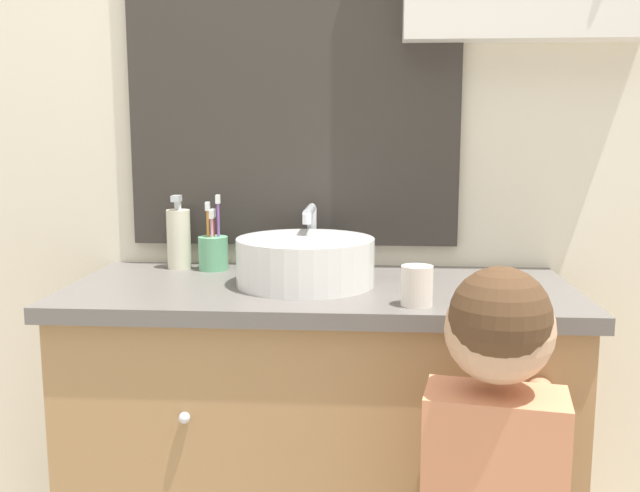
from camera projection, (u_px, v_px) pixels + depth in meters
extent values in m
cube|color=beige|center=(328.00, 96.00, 1.86)|extent=(3.20, 0.06, 2.50)
cube|color=#332D28|center=(293.00, 67.00, 1.81)|extent=(0.85, 0.02, 0.91)
cube|color=#B2C1CC|center=(293.00, 67.00, 1.81)|extent=(0.79, 0.01, 0.85)
cube|color=#A37A4C|center=(320.00, 456.00, 1.71)|extent=(1.12, 0.47, 0.77)
cube|color=#605B56|center=(320.00, 293.00, 1.65)|extent=(1.16, 0.51, 0.03)
sphere|color=silver|center=(184.00, 418.00, 1.46)|extent=(0.02, 0.02, 0.02)
sphere|color=silver|center=(442.00, 425.00, 1.42)|extent=(0.02, 0.02, 0.02)
cylinder|color=white|center=(305.00, 261.00, 1.64)|extent=(0.32, 0.32, 0.11)
cylinder|color=silver|center=(305.00, 240.00, 1.64)|extent=(0.26, 0.26, 0.01)
cylinder|color=silver|center=(312.00, 239.00, 1.82)|extent=(0.02, 0.02, 0.16)
cylinder|color=silver|center=(309.00, 211.00, 1.74)|extent=(0.02, 0.14, 0.02)
cylinder|color=silver|center=(307.00, 219.00, 1.67)|extent=(0.02, 0.02, 0.02)
sphere|color=white|center=(346.00, 255.00, 1.82)|extent=(0.06, 0.06, 0.06)
cylinder|color=#66B27F|center=(213.00, 253.00, 1.82)|extent=(0.08, 0.08, 0.09)
cylinder|color=#8E56B7|center=(219.00, 230.00, 1.82)|extent=(0.01, 0.01, 0.18)
cube|color=white|center=(218.00, 199.00, 1.80)|extent=(0.01, 0.02, 0.02)
cylinder|color=#D6423D|center=(214.00, 237.00, 1.83)|extent=(0.01, 0.01, 0.14)
cube|color=white|center=(213.00, 213.00, 1.82)|extent=(0.01, 0.02, 0.02)
cylinder|color=orange|center=(208.00, 234.00, 1.82)|extent=(0.01, 0.01, 0.16)
cube|color=white|center=(207.00, 206.00, 1.81)|extent=(0.01, 0.02, 0.02)
cylinder|color=pink|center=(212.00, 238.00, 1.80)|extent=(0.01, 0.01, 0.14)
cube|color=white|center=(212.00, 214.00, 1.79)|extent=(0.01, 0.02, 0.02)
cylinder|color=beige|center=(179.00, 239.00, 1.84)|extent=(0.06, 0.06, 0.15)
cylinder|color=silver|center=(178.00, 206.00, 1.83)|extent=(0.02, 0.02, 0.02)
cube|color=silver|center=(176.00, 199.00, 1.81)|extent=(0.02, 0.03, 0.02)
sphere|color=tan|center=(499.00, 329.00, 1.19)|extent=(0.18, 0.18, 0.18)
sphere|color=#4C331E|center=(500.00, 317.00, 1.16)|extent=(0.17, 0.17, 0.17)
cylinder|color=tan|center=(540.00, 392.00, 1.39)|extent=(0.10, 0.28, 0.05)
cylinder|color=pink|center=(537.00, 351.00, 1.52)|extent=(0.02, 0.05, 0.12)
cylinder|color=silver|center=(417.00, 286.00, 1.45)|extent=(0.07, 0.07, 0.08)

